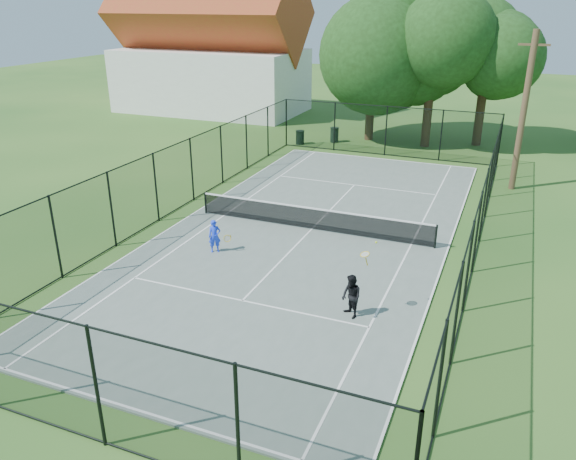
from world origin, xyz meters
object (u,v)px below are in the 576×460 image
at_px(trash_bin_left, 300,137).
at_px(trash_bin_right, 334,135).
at_px(tennis_net, 312,217).
at_px(player_black, 351,296).
at_px(player_blue, 215,236).
at_px(utility_pole, 524,112).

relative_size(trash_bin_left, trash_bin_right, 0.91).
height_order(tennis_net, player_black, player_black).
bearing_deg(trash_bin_right, tennis_net, -75.53).
relative_size(trash_bin_left, player_black, 0.39).
height_order(trash_bin_right, player_blue, player_blue).
distance_m(trash_bin_left, trash_bin_right, 2.36).
xyz_separation_m(tennis_net, player_black, (3.43, -6.02, 0.16)).
distance_m(tennis_net, player_blue, 4.32).
bearing_deg(trash_bin_right, player_black, -70.86).
bearing_deg(utility_pole, tennis_net, -129.60).
relative_size(trash_bin_right, player_black, 0.43).
height_order(player_blue, player_black, player_black).
height_order(trash_bin_right, player_black, player_black).
xyz_separation_m(tennis_net, trash_bin_left, (-5.80, 13.68, -0.12)).
bearing_deg(player_blue, player_black, -23.09).
xyz_separation_m(trash_bin_left, player_blue, (3.20, -17.12, 0.23)).
relative_size(utility_pole, player_black, 3.33).
bearing_deg(trash_bin_left, player_blue, -79.42).
height_order(utility_pole, player_blue, utility_pole).
bearing_deg(tennis_net, trash_bin_right, 104.47).
relative_size(tennis_net, trash_bin_left, 11.24).
bearing_deg(trash_bin_left, trash_bin_right, 35.54).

